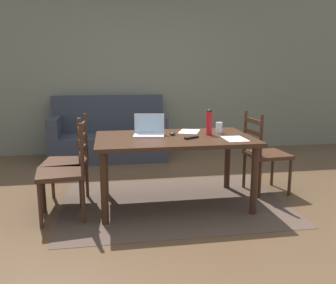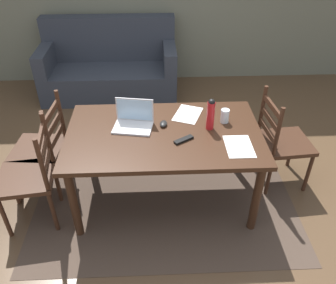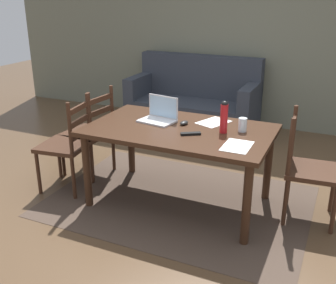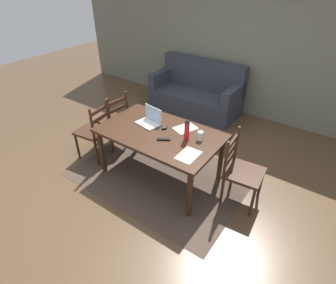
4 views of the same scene
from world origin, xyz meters
TOP-DOWN VIEW (x-y plane):
  - ground_plane at (0.00, 0.00)m, footprint 14.00×14.00m
  - area_rug at (0.00, 0.00)m, footprint 2.37×1.68m
  - wall_back at (0.00, 2.63)m, footprint 8.00×0.12m
  - dining_table at (0.00, 0.00)m, footprint 1.62×0.97m
  - chair_left_far at (-1.10, 0.19)m, footprint 0.48×0.48m
  - chair_right_far at (1.10, 0.19)m, footprint 0.48×0.48m
  - chair_left_near at (-1.10, -0.19)m, footprint 0.49×0.49m
  - couch at (-0.67, 2.16)m, footprint 1.80×0.80m
  - laptop at (-0.25, 0.12)m, footprint 0.35×0.27m
  - water_bottle at (0.39, 0.04)m, footprint 0.06×0.06m
  - drinking_glass at (0.53, 0.14)m, footprint 0.07×0.07m
  - computer_mouse at (0.00, 0.11)m, footprint 0.08×0.11m
  - tv_remote at (0.15, -0.12)m, footprint 0.17×0.13m
  - paper_stack_left at (0.22, 0.28)m, footprint 0.30×0.35m
  - paper_stack_right at (0.58, -0.22)m, footprint 0.21×0.30m

SIDE VIEW (x-z plane):
  - ground_plane at x=0.00m, z-range 0.00..0.00m
  - area_rug at x=0.00m, z-range 0.00..0.01m
  - couch at x=-0.67m, z-range -0.14..0.86m
  - chair_left_far at x=-1.10m, z-range -0.01..0.94m
  - chair_right_far at x=1.10m, z-range -0.01..0.94m
  - chair_left_near at x=-1.10m, z-range -0.01..0.94m
  - dining_table at x=0.00m, z-range 0.28..1.01m
  - paper_stack_left at x=0.22m, z-range 0.73..0.74m
  - paper_stack_right at x=0.58m, z-range 0.73..0.74m
  - tv_remote at x=0.15m, z-range 0.73..0.75m
  - computer_mouse at x=0.00m, z-range 0.73..0.77m
  - laptop at x=-0.25m, z-range 0.68..0.90m
  - drinking_glass at x=0.53m, z-range 0.73..0.85m
  - water_bottle at x=0.39m, z-range 0.74..1.02m
  - wall_back at x=0.00m, z-range 0.00..2.70m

